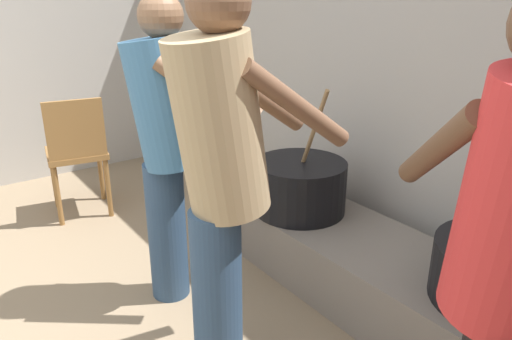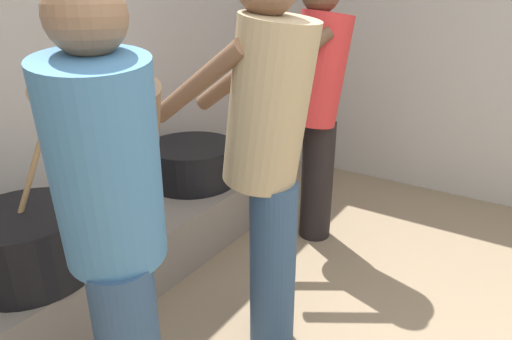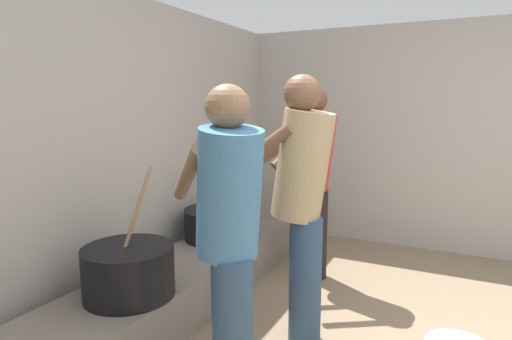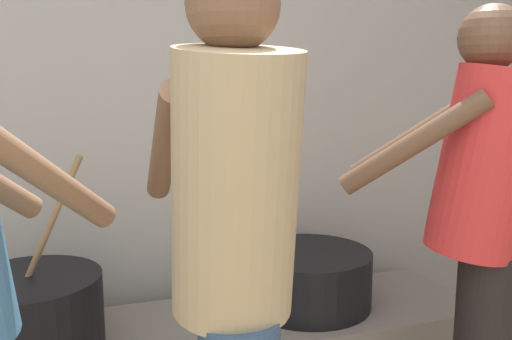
% 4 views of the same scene
% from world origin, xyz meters
% --- Properties ---
extents(hearth_ledge, '(2.61, 0.60, 0.34)m').
position_xyz_m(hearth_ledge, '(0.43, 1.98, 0.17)').
color(hearth_ledge, slate).
rests_on(hearth_ledge, ground_plane).
extents(cooking_pot_main, '(0.53, 0.53, 0.75)m').
position_xyz_m(cooking_pot_main, '(-0.15, 1.94, 0.49)').
color(cooking_pot_main, black).
rests_on(cooking_pot_main, hearth_ledge).
extents(cooking_pot_secondary, '(0.58, 0.58, 0.25)m').
position_xyz_m(cooking_pot_secondary, '(1.02, 2.03, 0.46)').
color(cooking_pot_secondary, black).
rests_on(cooking_pot_secondary, hearth_ledge).
extents(cook_in_tan_shirt, '(0.36, 0.69, 1.64)m').
position_xyz_m(cook_in_tan_shirt, '(0.39, 1.07, 0.94)').
color(cook_in_tan_shirt, navy).
rests_on(cook_in_tan_shirt, ground_plane).
extents(cook_in_red_shirt, '(0.72, 0.65, 1.60)m').
position_xyz_m(cook_in_red_shirt, '(1.34, 1.31, 0.92)').
color(cook_in_red_shirt, black).
rests_on(cook_in_red_shirt, ground_plane).
extents(cook_in_blue_shirt, '(0.67, 0.70, 1.56)m').
position_xyz_m(cook_in_blue_shirt, '(-0.28, 1.18, 0.89)').
color(cook_in_blue_shirt, navy).
rests_on(cook_in_blue_shirt, ground_plane).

